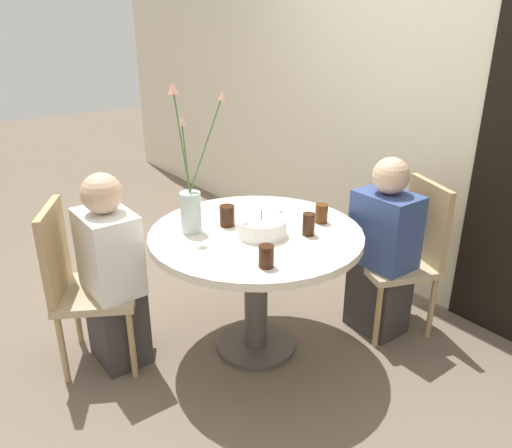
% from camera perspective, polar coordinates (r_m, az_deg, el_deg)
% --- Properties ---
extents(ground_plane, '(16.00, 16.00, 0.00)m').
position_cam_1_polar(ground_plane, '(2.91, 0.00, -13.82)').
color(ground_plane, '#6B5B4C').
extents(wall_back, '(8.00, 0.05, 2.60)m').
position_cam_1_polar(wall_back, '(3.28, 18.21, 13.96)').
color(wall_back, beige).
rests_on(wall_back, ground_plane).
extents(dining_table, '(1.10, 1.10, 0.71)m').
position_cam_1_polar(dining_table, '(2.61, 0.00, -3.56)').
color(dining_table, silver).
rests_on(dining_table, ground_plane).
extents(chair_near_front, '(0.52, 0.52, 0.89)m').
position_cam_1_polar(chair_near_front, '(2.99, 16.96, -2.80)').
color(chair_near_front, tan).
rests_on(chair_near_front, ground_plane).
extents(chair_far_back, '(0.55, 0.55, 0.89)m').
position_cam_1_polar(chair_far_back, '(2.71, -19.48, -5.94)').
color(chair_far_back, tan).
rests_on(chair_far_back, ground_plane).
extents(birthday_cake, '(0.25, 0.25, 0.13)m').
position_cam_1_polar(birthday_cake, '(2.50, 0.60, -0.35)').
color(birthday_cake, white).
rests_on(birthday_cake, dining_table).
extents(flower_vase, '(0.18, 0.26, 0.74)m').
position_cam_1_polar(flower_vase, '(2.52, -7.49, 2.79)').
color(flower_vase, '#B2C6C1').
rests_on(flower_vase, dining_table).
extents(side_plate, '(0.22, 0.22, 0.01)m').
position_cam_1_polar(side_plate, '(2.85, 1.00, 1.83)').
color(side_plate, silver).
rests_on(side_plate, dining_table).
extents(drink_glass_0, '(0.07, 0.07, 0.10)m').
position_cam_1_polar(drink_glass_0, '(2.18, 1.18, -3.70)').
color(drink_glass_0, '#33190C').
rests_on(drink_glass_0, dining_table).
extents(drink_glass_1, '(0.06, 0.06, 0.11)m').
position_cam_1_polar(drink_glass_1, '(2.51, 6.03, -0.03)').
color(drink_glass_1, '#33190C').
rests_on(drink_glass_1, dining_table).
extents(drink_glass_2, '(0.08, 0.08, 0.11)m').
position_cam_1_polar(drink_glass_2, '(2.61, -3.32, 0.95)').
color(drink_glass_2, '#33190C').
rests_on(drink_glass_2, dining_table).
extents(drink_glass_3, '(0.07, 0.07, 0.10)m').
position_cam_1_polar(drink_glass_3, '(2.67, 7.49, 1.21)').
color(drink_glass_3, '#51280F').
rests_on(drink_glass_3, dining_table).
extents(person_guest, '(0.34, 0.24, 1.05)m').
position_cam_1_polar(person_guest, '(2.92, 14.27, -3.27)').
color(person_guest, '#383333').
rests_on(person_guest, ground_plane).
extents(person_woman, '(0.34, 0.24, 1.05)m').
position_cam_1_polar(person_woman, '(2.68, -16.11, -5.93)').
color(person_woman, '#383333').
rests_on(person_woman, ground_plane).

